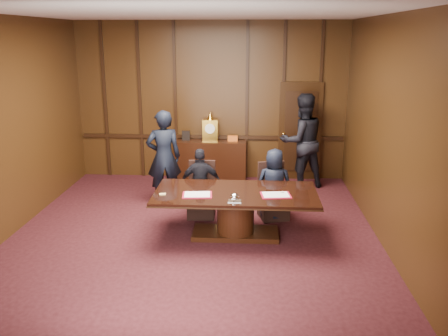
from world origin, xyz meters
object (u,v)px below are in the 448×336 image
object	(u,v)px
sideboard	(211,159)
witness_left	(164,157)
conference_table	(236,207)
witness_right	(302,141)
signatory_right	(274,185)
signatory_left	(201,184)

from	to	relation	value
sideboard	witness_left	xyz separation A→B (m)	(-0.77, -1.56, 0.43)
conference_table	witness_left	xyz separation A→B (m)	(-1.45, 1.56, 0.40)
witness_left	sideboard	bearing A→B (deg)	-132.36
sideboard	witness_right	size ratio (longest dim) A/B	0.79
witness_left	witness_right	bearing A→B (deg)	-173.29
conference_table	witness_right	xyz separation A→B (m)	(1.30, 2.72, 0.50)
witness_left	witness_right	world-z (taller)	witness_right
witness_left	witness_right	distance (m)	2.99
sideboard	witness_right	world-z (taller)	witness_right
signatory_right	witness_left	bearing A→B (deg)	-18.34
conference_table	witness_right	world-z (taller)	witness_right
signatory_left	sideboard	bearing A→B (deg)	-96.08
signatory_left	witness_right	world-z (taller)	witness_right
sideboard	witness_left	size ratio (longest dim) A/B	0.88
signatory_left	witness_left	bearing A→B (deg)	-50.54
signatory_left	witness_right	bearing A→B (deg)	-142.37
conference_table	signatory_left	distance (m)	1.04
signatory_left	witness_left	size ratio (longest dim) A/B	0.70
signatory_left	witness_right	distance (m)	2.77
sideboard	conference_table	size ratio (longest dim) A/B	0.61
signatory_right	witness_right	xyz separation A→B (m)	(0.65, 1.92, 0.37)
sideboard	conference_table	xyz separation A→B (m)	(0.68, -3.12, 0.02)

